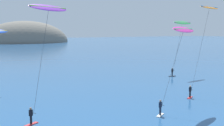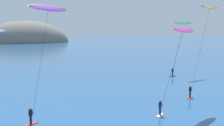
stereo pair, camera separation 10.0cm
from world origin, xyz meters
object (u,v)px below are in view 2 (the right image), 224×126
object	(u,v)px
kitesurfer_green	(182,27)
kitesurfer_orange	(208,16)
kitesurfer_purple	(47,17)
kitesurfer_magenta	(181,36)

from	to	relation	value
kitesurfer_green	kitesurfer_orange	bearing A→B (deg)	-121.39
kitesurfer_purple	kitesurfer_green	bearing A→B (deg)	23.85
kitesurfer_green	kitesurfer_magenta	size ratio (longest dim) A/B	1.14
kitesurfer_orange	kitesurfer_purple	world-z (taller)	kitesurfer_orange
kitesurfer_orange	kitesurfer_green	world-z (taller)	kitesurfer_orange
kitesurfer_orange	kitesurfer_magenta	distance (m)	9.46
kitesurfer_orange	kitesurfer_purple	xyz separation A→B (m)	(-22.85, 0.06, -0.69)
kitesurfer_orange	kitesurfer_green	bearing A→B (deg)	58.61
kitesurfer_orange	kitesurfer_purple	bearing A→B (deg)	179.85
kitesurfer_orange	kitesurfer_green	distance (m)	16.35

